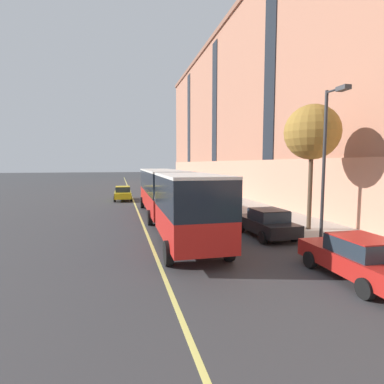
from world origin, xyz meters
TOP-DOWN VIEW (x-y plane):
  - ground_plane at (0.00, 0.00)m, footprint 260.00×260.00m
  - sidewalk at (8.60, 3.00)m, footprint 4.66×160.00m
  - city_bus at (0.25, 1.82)m, footprint 3.02×19.18m
  - parked_car_black_0 at (4.97, 19.15)m, footprint 2.05×4.73m
  - parked_car_black_1 at (4.94, -3.03)m, footprint 2.07×4.28m
  - parked_car_black_2 at (5.05, 33.61)m, footprint 1.96×4.23m
  - parked_car_red_5 at (5.03, -9.43)m, footprint 2.07×4.51m
  - parked_car_red_6 at (5.16, 6.47)m, footprint 1.97×4.48m
  - parked_car_red_7 at (4.99, 26.12)m, footprint 1.95×4.77m
  - taxi_cab at (-2.56, 15.88)m, footprint 1.95×4.33m
  - street_tree_mid_block at (8.00, -2.44)m, footprint 3.18×3.18m
  - street_lamp at (6.87, -5.28)m, footprint 0.36×1.48m
  - lane_centerline at (-1.45, 3.00)m, footprint 0.16×140.00m

SIDE VIEW (x-z plane):
  - ground_plane at x=0.00m, z-range 0.00..0.00m
  - lane_centerline at x=-1.45m, z-range 0.00..0.01m
  - sidewalk at x=8.60m, z-range 0.00..0.15m
  - parked_car_black_2 at x=5.05m, z-range 0.00..1.56m
  - taxi_cab at x=-2.56m, z-range 0.00..1.56m
  - parked_car_black_1 at x=4.94m, z-range 0.00..1.56m
  - parked_car_red_6 at x=5.16m, z-range 0.00..1.56m
  - parked_car_red_5 at x=5.03m, z-range 0.00..1.56m
  - parked_car_red_7 at x=4.99m, z-range 0.00..1.56m
  - parked_car_black_0 at x=4.97m, z-range 0.00..1.56m
  - city_bus at x=0.25m, z-range 0.29..3.85m
  - street_lamp at x=6.87m, z-range 0.94..8.33m
  - street_tree_mid_block at x=8.00m, z-range 2.18..9.47m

